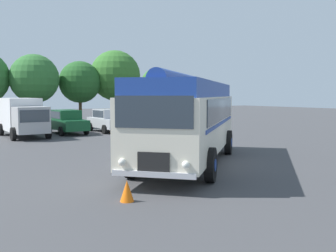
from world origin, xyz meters
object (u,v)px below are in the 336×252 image
Objects in this scene: car_near_left at (67,122)px; car_mid_left at (108,120)px; vintage_bus at (189,116)px; traffic_cone at (127,191)px; box_van at (22,116)px.

car_mid_left is (3.03, -0.25, 0.00)m from car_near_left.
vintage_bus reaches higher than traffic_cone.
box_van is at bearing 179.59° from car_mid_left.
car_near_left is at bearing 90.51° from vintage_bus.
car_near_left is 1.01× the size of car_mid_left.
car_near_left and car_mid_left have the same top height.
box_van reaches higher than traffic_cone.
traffic_cone is at bearing -94.55° from box_van.
car_near_left is 3.04m from car_mid_left.
box_van is (-6.06, 0.04, 0.52)m from car_mid_left.
vintage_bus is at bearing 38.36° from traffic_cone.
car_mid_left is at bearing 67.10° from traffic_cone.
vintage_bus reaches higher than car_mid_left.
vintage_bus is at bearing -77.40° from box_van.
car_mid_left is 19.21m from traffic_cone.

